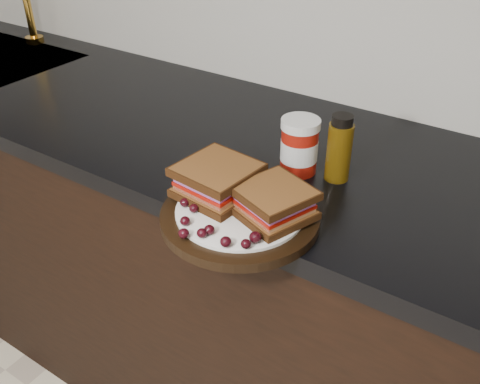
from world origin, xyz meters
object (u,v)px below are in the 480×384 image
(plate, at_px, (240,216))
(oil_bottle, at_px, (339,148))
(sandwich_left, at_px, (217,180))
(condiment_jar, at_px, (299,146))

(plate, height_order, oil_bottle, oil_bottle)
(plate, height_order, sandwich_left, sandwich_left)
(sandwich_left, distance_m, oil_bottle, 0.25)
(plate, distance_m, oil_bottle, 0.25)
(sandwich_left, distance_m, condiment_jar, 0.20)
(plate, height_order, condiment_jar, condiment_jar)
(sandwich_left, bearing_deg, condiment_jar, 77.76)
(oil_bottle, bearing_deg, condiment_jar, -167.25)
(sandwich_left, height_order, oil_bottle, oil_bottle)
(sandwich_left, relative_size, condiment_jar, 1.13)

